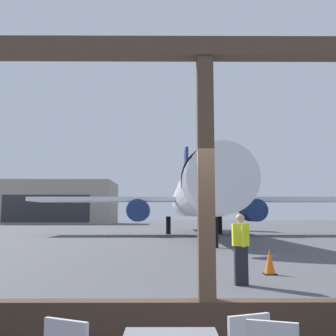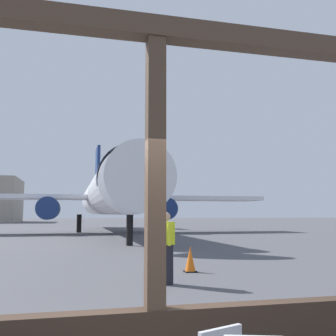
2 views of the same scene
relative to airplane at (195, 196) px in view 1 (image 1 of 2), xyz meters
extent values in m
plane|color=#4C4C51|center=(-2.17, 8.99, -3.45)|extent=(220.00, 220.00, 0.00)
cube|color=#38281E|center=(-2.17, -31.01, -3.10)|extent=(8.53, 0.24, 0.70)
cube|color=#4C3828|center=(-2.17, -31.01, 0.34)|extent=(8.53, 0.24, 0.24)
cube|color=#4C3828|center=(-2.17, -31.01, -1.62)|extent=(0.20, 0.20, 3.67)
cylinder|color=silver|center=(0.00, 1.22, 0.02)|extent=(3.63, 32.22, 3.63)
cone|color=silver|center=(0.00, -16.19, 0.02)|extent=(3.45, 2.60, 3.45)
cylinder|color=black|center=(0.00, -14.29, 0.17)|extent=(3.70, 0.90, 3.70)
cube|color=silver|center=(-7.81, 0.98, -0.28)|extent=(13.80, 4.20, 0.36)
cube|color=silver|center=(7.81, 0.98, -0.28)|extent=(13.80, 4.20, 0.36)
cylinder|color=navy|center=(-5.01, -0.42, -1.28)|extent=(1.90, 3.20, 1.90)
cylinder|color=navy|center=(5.01, -0.42, -1.28)|extent=(1.90, 3.20, 1.90)
cube|color=navy|center=(0.00, 15.83, 4.23)|extent=(0.36, 4.40, 5.20)
cylinder|color=black|center=(0.00, -13.99, -2.62)|extent=(0.36, 0.36, 1.65)
cylinder|color=black|center=(-2.40, 1.98, -2.62)|extent=(0.44, 0.44, 1.65)
cylinder|color=black|center=(2.40, 1.98, -2.62)|extent=(0.44, 0.44, 1.65)
cube|color=black|center=(-0.79, -25.74, -2.98)|extent=(0.32, 0.20, 0.95)
cube|color=yellow|center=(-0.79, -25.74, -2.23)|extent=(0.40, 0.22, 0.55)
sphere|color=tan|center=(-0.79, -25.74, -1.82)|extent=(0.22, 0.22, 0.22)
cylinder|color=yellow|center=(-0.76, -25.98, -2.25)|extent=(0.09, 0.09, 0.52)
cylinder|color=yellow|center=(-0.81, -25.50, -2.25)|extent=(0.09, 0.09, 0.52)
cone|color=orange|center=(0.38, -23.93, -3.08)|extent=(0.32, 0.32, 0.74)
cube|color=black|center=(0.38, -23.93, -3.44)|extent=(0.36, 0.36, 0.03)
cube|color=#9E9384|center=(-26.76, 53.53, 1.12)|extent=(25.30, 15.86, 9.15)
cube|color=#2D2D33|center=(-26.76, 45.55, -0.25)|extent=(17.71, 0.10, 5.49)
camera|label=1|loc=(-2.65, -35.90, -1.76)|focal=43.15mm
camera|label=2|loc=(-3.04, -35.17, -1.76)|focal=41.77mm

